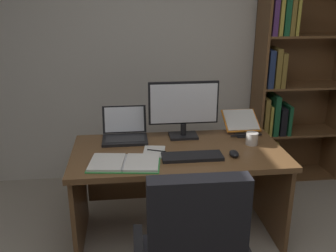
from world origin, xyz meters
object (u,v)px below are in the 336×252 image
(keyboard, at_px, (192,157))
(pen, at_px, (157,151))
(monitor, at_px, (183,109))
(notepad, at_px, (154,152))
(reading_stand_with_book, at_px, (241,122))
(coffee_mug, at_px, (252,139))
(desk, at_px, (177,170))
(computer_mouse, at_px, (234,154))
(open_binder, at_px, (124,163))
(bookshelf, at_px, (289,86))
(laptop, at_px, (125,133))

(keyboard, height_order, pen, keyboard)
(monitor, relative_size, notepad, 2.59)
(reading_stand_with_book, relative_size, coffee_mug, 3.23)
(desk, xyz_separation_m, reading_stand_with_book, (0.57, 0.26, 0.27))
(desk, distance_m, reading_stand_with_book, 0.68)
(keyboard, height_order, computer_mouse, computer_mouse)
(monitor, height_order, open_binder, monitor)
(coffee_mug, bearing_deg, bookshelf, 53.20)
(laptop, height_order, coffee_mug, laptop)
(desk, relative_size, laptop, 4.47)
(keyboard, xyz_separation_m, computer_mouse, (0.30, 0.00, 0.01))
(open_binder, bearing_deg, reading_stand_with_book, 36.75)
(computer_mouse, bearing_deg, coffee_mug, 46.22)
(reading_stand_with_book, xyz_separation_m, pen, (-0.73, -0.36, -0.06))
(open_binder, distance_m, notepad, 0.28)
(desk, bearing_deg, notepad, -150.16)
(reading_stand_with_book, relative_size, notepad, 1.42)
(reading_stand_with_book, bearing_deg, laptop, -175.82)
(bookshelf, distance_m, open_binder, 1.94)
(laptop, distance_m, keyboard, 0.62)
(pen, bearing_deg, reading_stand_with_book, 26.38)
(computer_mouse, xyz_separation_m, pen, (-0.53, 0.13, -0.01))
(pen, bearing_deg, notepad, 180.00)
(notepad, bearing_deg, reading_stand_with_book, 25.77)
(computer_mouse, xyz_separation_m, reading_stand_with_book, (0.20, 0.49, 0.06))
(notepad, bearing_deg, desk, 29.84)
(reading_stand_with_book, distance_m, coffee_mug, 0.29)
(monitor, relative_size, reading_stand_with_book, 1.82)
(computer_mouse, height_order, coffee_mug, coffee_mug)
(pen, bearing_deg, open_binder, -142.28)
(coffee_mug, bearing_deg, open_binder, -165.25)
(bookshelf, xyz_separation_m, keyboard, (-1.13, -1.05, -0.22))
(laptop, xyz_separation_m, coffee_mug, (0.95, -0.22, -0.00))
(laptop, bearing_deg, reading_stand_with_book, 4.18)
(bookshelf, relative_size, open_binder, 3.80)
(desk, distance_m, laptop, 0.49)
(monitor, relative_size, open_binder, 1.09)
(computer_mouse, bearing_deg, reading_stand_with_book, 68.11)
(notepad, bearing_deg, computer_mouse, -13.09)
(laptop, height_order, notepad, laptop)
(laptop, distance_m, notepad, 0.36)
(keyboard, distance_m, reading_stand_with_book, 0.70)
(bookshelf, height_order, monitor, bookshelf)
(monitor, bearing_deg, notepad, -131.12)
(desk, distance_m, pen, 0.28)
(desk, bearing_deg, computer_mouse, -31.80)
(laptop, height_order, reading_stand_with_book, laptop)
(notepad, bearing_deg, pen, 0.00)
(bookshelf, distance_m, notepad, 1.67)
(computer_mouse, relative_size, coffee_mug, 1.12)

